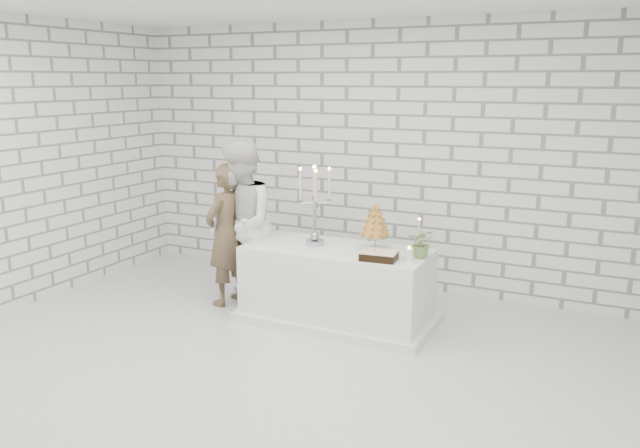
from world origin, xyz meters
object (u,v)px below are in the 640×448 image
(bride, at_px, (241,225))
(candelabra, at_px, (315,206))
(cake_table, at_px, (336,285))
(croquembouche, at_px, (375,226))
(groom, at_px, (226,235))

(bride, xyz_separation_m, candelabra, (0.84, 0.04, 0.27))
(cake_table, height_order, croquembouche, croquembouche)
(croquembouche, bearing_deg, candelabra, -170.18)
(cake_table, relative_size, candelabra, 2.26)
(cake_table, bearing_deg, croquembouche, 18.68)
(cake_table, relative_size, bride, 1.02)
(cake_table, xyz_separation_m, candelabra, (-0.24, 0.02, 0.77))
(groom, height_order, bride, bride)
(groom, xyz_separation_m, bride, (0.18, 0.00, 0.12))
(bride, xyz_separation_m, croquembouche, (1.44, 0.14, 0.10))
(cake_table, xyz_separation_m, groom, (-1.27, -0.03, 0.38))
(cake_table, height_order, bride, bride)
(bride, bearing_deg, candelabra, 59.82)
(bride, relative_size, candelabra, 2.20)
(candelabra, relative_size, croquembouche, 1.75)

